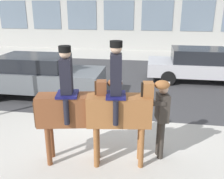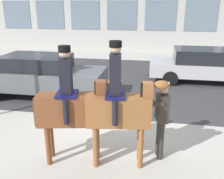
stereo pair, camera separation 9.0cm
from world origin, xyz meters
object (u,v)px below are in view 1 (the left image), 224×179
pedestrian_bystander (161,116)px  street_car_near_lane (38,75)px  street_car_far_lane (200,64)px  mounted_horse_lead (73,106)px  mounted_horse_companion (120,106)px

pedestrian_bystander → street_car_near_lane: 5.52m
street_car_near_lane → street_car_far_lane: street_car_near_lane is taller
mounted_horse_lead → street_car_near_lane: size_ratio=0.53×
pedestrian_bystander → street_car_far_lane: size_ratio=0.37×
mounted_horse_lead → street_car_near_lane: bearing=113.3°
mounted_horse_lead → mounted_horse_companion: size_ratio=0.96×
mounted_horse_companion → mounted_horse_lead: bearing=175.7°
mounted_horse_lead → street_car_near_lane: mounted_horse_lead is taller
mounted_horse_lead → pedestrian_bystander: size_ratio=1.48×
pedestrian_bystander → street_car_near_lane: bearing=-50.9°
pedestrian_bystander → street_car_far_lane: (1.89, 6.37, -0.26)m
mounted_horse_lead → pedestrian_bystander: mounted_horse_lead is taller
pedestrian_bystander → street_car_far_lane: pedestrian_bystander is taller
mounted_horse_companion → street_car_far_lane: 7.29m
mounted_horse_lead → street_car_near_lane: 4.59m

